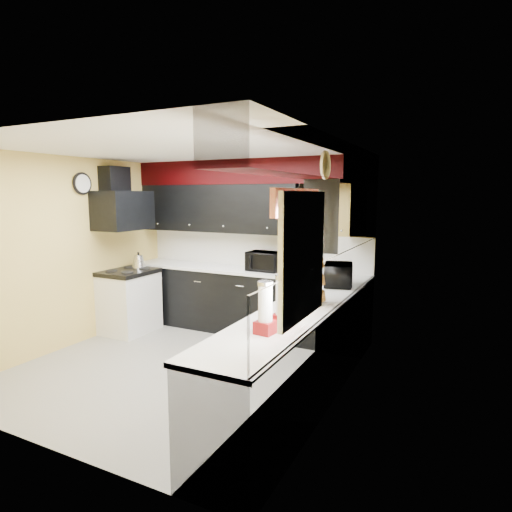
{
  "coord_description": "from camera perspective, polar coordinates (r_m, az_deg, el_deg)",
  "views": [
    {
      "loc": [
        2.88,
        -3.88,
        2.0
      ],
      "look_at": [
        0.63,
        0.63,
        1.28
      ],
      "focal_mm": 30.0,
      "sensor_mm": 36.0,
      "label": 1
    }
  ],
  "objects": [
    {
      "name": "pan_mid",
      "position": [
        5.7,
        5.28,
        5.59
      ],
      "size": [
        0.03,
        0.28,
        0.46
      ],
      "primitive_type": null,
      "color": "black",
      "rests_on": "upper_back"
    },
    {
      "name": "pan_top",
      "position": [
        5.81,
        5.78,
        8.1
      ],
      "size": [
        0.03,
        0.22,
        0.4
      ],
      "primitive_type": null,
      "color": "black",
      "rests_on": "upper_back"
    },
    {
      "name": "upper_right",
      "position": [
        4.95,
        11.84,
        5.65
      ],
      "size": [
        0.35,
        1.8,
        0.7
      ],
      "primitive_type": "cube",
      "color": "black",
      "rests_on": "wall_right"
    },
    {
      "name": "kettle",
      "position": [
        6.66,
        -15.38,
        -0.67
      ],
      "size": [
        0.22,
        0.22,
        0.19
      ],
      "primitive_type": null,
      "rotation": [
        0.0,
        0.0,
        0.06
      ],
      "color": "#B8B8BD",
      "rests_on": "cooktop"
    },
    {
      "name": "dispenser_a",
      "position": [
        3.3,
        1.25,
        -7.15
      ],
      "size": [
        0.16,
        0.16,
        0.38
      ],
      "primitive_type": null,
      "rotation": [
        0.0,
        0.0,
        -0.12
      ],
      "color": "#680F00",
      "rests_on": "counter_right"
    },
    {
      "name": "splash_right",
      "position": [
        4.12,
        10.63,
        -3.37
      ],
      "size": [
        0.02,
        3.6,
        0.5
      ],
      "primitive_type": "cube",
      "color": "white",
      "rests_on": "counter_right"
    },
    {
      "name": "pan_low",
      "position": [
        5.94,
        6.19,
        5.4
      ],
      "size": [
        0.03,
        0.24,
        0.42
      ],
      "primitive_type": null,
      "color": "black",
      "rests_on": "upper_back"
    },
    {
      "name": "window",
      "position": [
        3.21,
        6.3,
        -0.0
      ],
      "size": [
        0.03,
        0.86,
        0.96
      ],
      "primitive_type": null,
      "color": "white",
      "rests_on": "wall_right"
    },
    {
      "name": "valance",
      "position": [
        3.2,
        5.48,
        7.17
      ],
      "size": [
        0.04,
        0.88,
        0.2
      ],
      "primitive_type": "cube",
      "color": "red",
      "rests_on": "wall_right"
    },
    {
      "name": "clock",
      "position": [
        6.22,
        -22.16,
        8.93
      ],
      "size": [
        0.03,
        0.3,
        0.3
      ],
      "primitive_type": null,
      "color": "black",
      "rests_on": "wall_left"
    },
    {
      "name": "cab_back",
      "position": [
        6.3,
        -1.62,
        -6.1
      ],
      "size": [
        3.6,
        0.6,
        0.9
      ],
      "primitive_type": "cube",
      "color": "black",
      "rests_on": "ground"
    },
    {
      "name": "soffit_back",
      "position": [
        6.22,
        -1.16,
        11.14
      ],
      "size": [
        3.6,
        0.36,
        0.35
      ],
      "primitive_type": "cube",
      "color": "black",
      "rests_on": "wall_back"
    },
    {
      "name": "ground",
      "position": [
        5.23,
        -9.6,
        -14.45
      ],
      "size": [
        3.6,
        3.6,
        0.0
      ],
      "primitive_type": "plane",
      "color": "gray",
      "rests_on": "ground"
    },
    {
      "name": "counter_back",
      "position": [
        6.2,
        -1.64,
        -1.89
      ],
      "size": [
        3.62,
        0.64,
        0.04
      ],
      "primitive_type": "cube",
      "color": "white",
      "rests_on": "cab_back"
    },
    {
      "name": "microwave",
      "position": [
        5.12,
        10.94,
        -2.47
      ],
      "size": [
        0.43,
        0.54,
        0.26
      ],
      "primitive_type": "imported",
      "rotation": [
        0.0,
        0.0,
        1.83
      ],
      "color": "black",
      "rests_on": "counter_right"
    },
    {
      "name": "baskets",
      "position": [
        4.24,
        7.3,
        -3.08
      ],
      "size": [
        0.27,
        0.27,
        0.5
      ],
      "primitive_type": null,
      "color": "brown",
      "rests_on": "upper_right"
    },
    {
      "name": "cooktop",
      "position": [
        6.47,
        -16.66,
        -2.08
      ],
      "size": [
        0.62,
        0.77,
        0.06
      ],
      "primitive_type": "cube",
      "color": "black",
      "rests_on": "stove"
    },
    {
      "name": "counter_right",
      "position": [
        3.99,
        5.28,
        -7.62
      ],
      "size": [
        0.64,
        3.02,
        0.04
      ],
      "primitive_type": "cube",
      "color": "white",
      "rests_on": "cab_right"
    },
    {
      "name": "soffit_right",
      "position": [
        3.93,
        7.89,
        12.8
      ],
      "size": [
        0.36,
        3.24,
        0.35
      ],
      "primitive_type": "cube",
      "color": "black",
      "rests_on": "wall_right"
    },
    {
      "name": "hood",
      "position": [
        6.41,
        -17.31,
        5.82
      ],
      "size": [
        0.5,
        0.78,
        0.55
      ],
      "primitive_type": "cube",
      "color": "black",
      "rests_on": "wall_left"
    },
    {
      "name": "hood_duct",
      "position": [
        6.5,
        -18.31,
        9.5
      ],
      "size": [
        0.24,
        0.4,
        0.4
      ],
      "primitive_type": "cube",
      "color": "black",
      "rests_on": "wall_left"
    },
    {
      "name": "wall_left",
      "position": [
        6.13,
        -23.64,
        0.42
      ],
      "size": [
        0.06,
        3.6,
        2.5
      ],
      "primitive_type": "cube",
      "color": "#E0C666",
      "rests_on": "ground"
    },
    {
      "name": "cab_right",
      "position": [
        4.14,
        5.2,
        -13.89
      ],
      "size": [
        0.6,
        3.0,
        0.9
      ],
      "primitive_type": "cube",
      "color": "black",
      "rests_on": "ground"
    },
    {
      "name": "utensil_crock",
      "position": [
        5.78,
        5.56,
        -1.53
      ],
      "size": [
        0.22,
        0.22,
        0.18
      ],
      "primitive_type": "cylinder",
      "rotation": [
        0.0,
        0.0,
        0.39
      ],
      "color": "silver",
      "rests_on": "counter_back"
    },
    {
      "name": "wall_right",
      "position": [
        4.1,
        10.78,
        -2.56
      ],
      "size": [
        0.06,
        3.6,
        2.5
      ],
      "primitive_type": "cube",
      "color": "#E0C666",
      "rests_on": "ground"
    },
    {
      "name": "stove",
      "position": [
        6.57,
        -16.49,
        -6.03
      ],
      "size": [
        0.6,
        0.75,
        0.86
      ],
      "primitive_type": "cube",
      "color": "white",
      "rests_on": "ground"
    },
    {
      "name": "toaster_oven",
      "position": [
        6.01,
        1.12,
        -0.7
      ],
      "size": [
        0.48,
        0.41,
        0.27
      ],
      "primitive_type": "imported",
      "rotation": [
        0.0,
        0.0,
        -0.04
      ],
      "color": "black",
      "rests_on": "counter_back"
    },
    {
      "name": "wall_back",
      "position": [
        6.42,
        -0.39,
        1.44
      ],
      "size": [
        3.6,
        0.06,
        2.5
      ],
      "primitive_type": "cube",
      "color": "#E0C666",
      "rests_on": "ground"
    },
    {
      "name": "cut_board",
      "position": [
        5.58,
        4.93,
        6.06
      ],
      "size": [
        0.03,
        0.26,
        0.35
      ],
      "primitive_type": "cube",
      "color": "white",
      "rests_on": "upper_back"
    },
    {
      "name": "upper_back",
      "position": [
        6.47,
        -5.08,
        6.35
      ],
      "size": [
        2.6,
        0.35,
        0.7
      ],
      "primitive_type": "cube",
      "color": "black",
      "rests_on": "wall_back"
    },
    {
      "name": "splash_back",
      "position": [
        6.41,
        -0.43,
        0.89
      ],
      "size": [
        3.6,
        0.02,
        0.5
      ],
      "primitive_type": "cube",
      "color": "white",
      "rests_on": "counter_back"
    },
    {
      "name": "knife_block",
      "position": [
        5.81,
        5.4,
        -1.24
      ],
      "size": [
        0.15,
        0.17,
        0.23
      ],
      "primitive_type": "cube",
      "rotation": [
        0.0,
        0.0,
        0.34
      ],
      "color": "black",
      "rests_on": "counter_back"
    },
    {
      "name": "dispenser_b",
      "position": [
        3.49,
        3.57,
        -6.21
      ],
      "size": [
        0.16,
        0.16,
        0.39
      ],
      "primitive_type": null,
      "rotation": [
        0.0,
        0.0,
        -0.14
      ],
      "color": "#6B040F",
      "rests_on": "counter_right"
    },
    {
      "name": "deco_plate",
      "position": [
        3.71,
        9.25,
        11.88
      ],
      "size": [
        0.03,
        0.24,
        0.24
      ],
      "primitive_type": null,
      "color": "white",
      "rests_on": "wall_right"
    },
    {
      "name": "ceiling",
      "position": [
        4.86,
        -10.32,
        13.91
      ],
      "size": [
        3.6,
        3.6,
        0.06
      ],
      "primitive_type": "cube",
      "color": "white",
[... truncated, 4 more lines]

